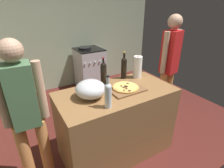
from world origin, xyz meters
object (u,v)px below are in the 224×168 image
at_px(paper_towel_roll, 137,67).
at_px(stove, 90,68).
at_px(person_in_stripes, 26,113).
at_px(person_in_red, 169,64).
at_px(wine_bottle_amber, 124,67).
at_px(mixing_bowl, 91,89).
at_px(wine_bottle_clear, 104,73).
at_px(pizza, 126,87).
at_px(wine_bottle_green, 108,94).

bearing_deg(paper_towel_roll, stove, 87.80).
distance_m(person_in_stripes, person_in_red, 2.03).
height_order(paper_towel_roll, wine_bottle_amber, wine_bottle_amber).
bearing_deg(paper_towel_roll, person_in_stripes, -173.09).
distance_m(mixing_bowl, wine_bottle_clear, 0.35).
relative_size(pizza, person_in_red, 0.18).
distance_m(mixing_bowl, wine_bottle_green, 0.28).
distance_m(wine_bottle_clear, person_in_red, 1.12).
xyz_separation_m(wine_bottle_amber, wine_bottle_green, (-0.53, -0.52, -0.01)).
relative_size(pizza, wine_bottle_green, 0.93).
bearing_deg(wine_bottle_green, pizza, 32.08).
xyz_separation_m(paper_towel_roll, wine_bottle_amber, (-0.17, 0.07, 0.01)).
bearing_deg(person_in_stripes, wine_bottle_amber, 11.12).
xyz_separation_m(pizza, person_in_red, (0.96, 0.24, 0.05)).
xyz_separation_m(mixing_bowl, wine_bottle_clear, (0.27, 0.21, 0.06)).
xyz_separation_m(pizza, person_in_stripes, (-1.06, 0.05, -0.02)).
relative_size(wine_bottle_green, stove, 0.35).
bearing_deg(wine_bottle_green, wine_bottle_amber, 44.41).
xyz_separation_m(wine_bottle_amber, stove, (0.24, 1.69, -0.59)).
height_order(wine_bottle_green, person_in_stripes, person_in_stripes).
relative_size(pizza, wine_bottle_clear, 0.89).
relative_size(pizza, paper_towel_roll, 1.04).
height_order(wine_bottle_green, stove, wine_bottle_green).
xyz_separation_m(pizza, paper_towel_roll, (0.34, 0.22, 0.12)).
height_order(paper_towel_roll, person_in_stripes, person_in_stripes).
relative_size(person_in_stripes, person_in_red, 0.94).
relative_size(wine_bottle_amber, person_in_red, 0.21).
height_order(pizza, wine_bottle_clear, wine_bottle_clear).
distance_m(wine_bottle_clear, person_in_stripes, 0.94).
relative_size(mixing_bowl, person_in_red, 0.19).
distance_m(pizza, stove, 2.08).
bearing_deg(pizza, stove, 78.37).
relative_size(mixing_bowl, wine_bottle_amber, 0.89).
height_order(wine_bottle_clear, person_in_stripes, person_in_stripes).
distance_m(pizza, wine_bottle_clear, 0.32).
height_order(mixing_bowl, stove, mixing_bowl).
xyz_separation_m(stove, person_in_stripes, (-1.47, -1.93, 0.44)).
bearing_deg(pizza, person_in_stripes, 177.06).
bearing_deg(mixing_bowl, wine_bottle_green, -76.96).
distance_m(wine_bottle_green, person_in_red, 1.40).
bearing_deg(stove, wine_bottle_clear, -107.94).
bearing_deg(person_in_red, wine_bottle_green, -160.49).
xyz_separation_m(wine_bottle_amber, person_in_red, (0.79, -0.05, -0.07)).
relative_size(stove, person_in_red, 0.56).
xyz_separation_m(pizza, wine_bottle_clear, (-0.15, 0.25, 0.12)).
xyz_separation_m(paper_towel_roll, wine_bottle_clear, (-0.49, 0.03, 0.01)).
relative_size(paper_towel_roll, wine_bottle_clear, 0.86).
distance_m(pizza, person_in_red, 0.99).
bearing_deg(wine_bottle_amber, person_in_stripes, -168.88).
height_order(wine_bottle_amber, person_in_red, person_in_red).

